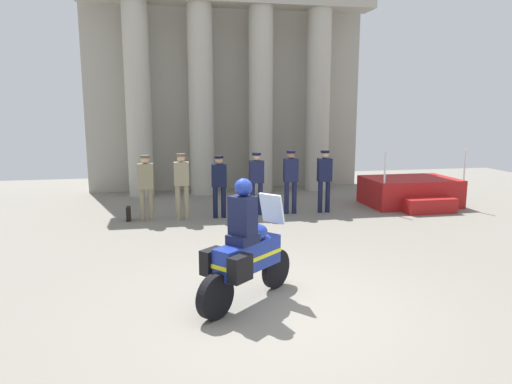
# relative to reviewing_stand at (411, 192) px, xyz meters

# --- Properties ---
(ground_plane) EXTENTS (28.00, 28.00, 0.00)m
(ground_plane) POSITION_rel_reviewing_stand_xyz_m (-5.70, -6.40, -0.40)
(ground_plane) COLOR gray
(colonnade_backdrop) EXTENTS (9.74, 1.67, 7.09)m
(colonnade_backdrop) POSITION_rel_reviewing_stand_xyz_m (-4.95, 3.70, 3.31)
(colonnade_backdrop) COLOR #A49F91
(colonnade_backdrop) RESTS_ON ground_plane
(reviewing_stand) EXTENTS (2.63, 2.27, 1.72)m
(reviewing_stand) POSITION_rel_reviewing_stand_xyz_m (0.00, 0.00, 0.00)
(reviewing_stand) COLOR #A51919
(reviewing_stand) RESTS_ON ground_plane
(officer_in_row_0) EXTENTS (0.38, 0.24, 1.71)m
(officer_in_row_0) POSITION_rel_reviewing_stand_xyz_m (-7.71, -0.50, 0.61)
(officer_in_row_0) COLOR #847A5B
(officer_in_row_0) RESTS_ON ground_plane
(officer_in_row_1) EXTENTS (0.38, 0.24, 1.74)m
(officer_in_row_1) POSITION_rel_reviewing_stand_xyz_m (-6.81, -0.56, 0.63)
(officer_in_row_1) COLOR gray
(officer_in_row_1) RESTS_ON ground_plane
(officer_in_row_2) EXTENTS (0.38, 0.24, 1.66)m
(officer_in_row_2) POSITION_rel_reviewing_stand_xyz_m (-5.83, -0.51, 0.58)
(officer_in_row_2) COLOR black
(officer_in_row_2) RESTS_ON ground_plane
(officer_in_row_3) EXTENTS (0.38, 0.24, 1.71)m
(officer_in_row_3) POSITION_rel_reviewing_stand_xyz_m (-4.80, -0.37, 0.61)
(officer_in_row_3) COLOR #191E42
(officer_in_row_3) RESTS_ON ground_plane
(officer_in_row_4) EXTENTS (0.38, 0.24, 1.75)m
(officer_in_row_4) POSITION_rel_reviewing_stand_xyz_m (-3.84, -0.39, 0.64)
(officer_in_row_4) COLOR #191E42
(officer_in_row_4) RESTS_ON ground_plane
(officer_in_row_5) EXTENTS (0.38, 0.24, 1.74)m
(officer_in_row_5) POSITION_rel_reviewing_stand_xyz_m (-2.89, -0.43, 0.63)
(officer_in_row_5) COLOR #141938
(officer_in_row_5) RESTS_ON ground_plane
(motorcycle_with_rider) EXTENTS (1.65, 1.47, 1.90)m
(motorcycle_with_rider) POSITION_rel_reviewing_stand_xyz_m (-6.11, -6.14, 0.40)
(motorcycle_with_rider) COLOR black
(motorcycle_with_rider) RESTS_ON ground_plane
(briefcase_on_ground) EXTENTS (0.10, 0.32, 0.36)m
(briefcase_on_ground) POSITION_rel_reviewing_stand_xyz_m (-8.19, -0.37, -0.22)
(briefcase_on_ground) COLOR black
(briefcase_on_ground) RESTS_ON ground_plane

